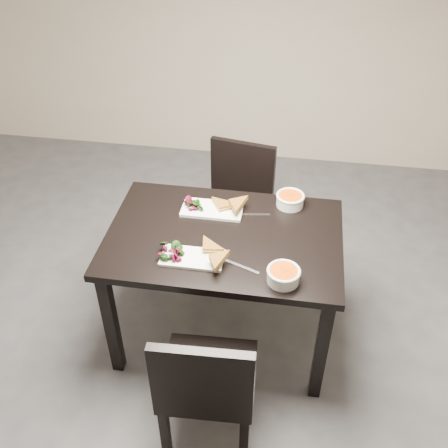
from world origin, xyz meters
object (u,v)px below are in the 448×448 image
(plate_far, at_px, (212,209))
(soup_bowl_far, at_px, (290,199))
(soup_bowl_near, at_px, (283,275))
(table, at_px, (224,249))
(chair_near, at_px, (206,383))
(chair_far, at_px, (237,201))
(plate_near, at_px, (192,258))

(plate_far, relative_size, soup_bowl_far, 2.11)
(soup_bowl_near, relative_size, soup_bowl_far, 1.00)
(table, relative_size, soup_bowl_far, 7.73)
(plate_far, bearing_deg, soup_bowl_near, -49.09)
(soup_bowl_near, height_order, plate_far, soup_bowl_near)
(chair_near, bearing_deg, chair_far, 89.50)
(plate_near, bearing_deg, soup_bowl_near, -10.34)
(chair_near, bearing_deg, plate_near, 104.50)
(soup_bowl_near, bearing_deg, table, 138.11)
(table, xyz_separation_m, plate_near, (-0.12, -0.21, 0.11))
(chair_far, bearing_deg, table, -77.84)
(chair_far, distance_m, soup_bowl_far, 0.58)
(chair_near, relative_size, plate_near, 2.81)
(table, distance_m, plate_near, 0.26)
(table, height_order, soup_bowl_near, soup_bowl_near)
(table, distance_m, chair_near, 0.72)
(table, bearing_deg, soup_bowl_far, 44.44)
(chair_far, xyz_separation_m, soup_bowl_far, (0.34, -0.36, 0.30))
(table, bearing_deg, chair_near, -87.38)
(table, xyz_separation_m, soup_bowl_far, (0.32, 0.31, 0.14))
(soup_bowl_near, bearing_deg, plate_far, 130.91)
(plate_near, relative_size, soup_bowl_far, 1.95)
(soup_bowl_near, xyz_separation_m, soup_bowl_far, (-0.00, 0.60, -0.00))
(plate_near, distance_m, soup_bowl_far, 0.68)
(chair_far, distance_m, soup_bowl_near, 1.06)
(chair_far, relative_size, soup_bowl_far, 5.47)
(chair_near, xyz_separation_m, plate_near, (-0.15, 0.49, 0.27))
(chair_near, height_order, soup_bowl_near, chair_near)
(chair_far, relative_size, plate_far, 2.59)
(chair_far, bearing_deg, soup_bowl_near, -60.08)
(plate_near, bearing_deg, chair_near, -72.71)
(plate_near, relative_size, plate_far, 0.92)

